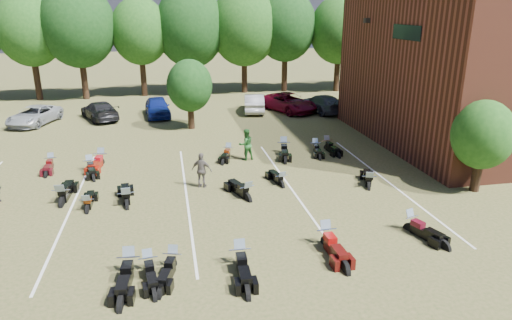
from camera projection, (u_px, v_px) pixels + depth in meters
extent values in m
plane|color=brown|center=(263.00, 218.00, 18.88)|extent=(160.00, 160.00, 0.00)
imported|color=#92959A|center=(34.00, 115.00, 33.89)|extent=(3.63, 5.34, 1.36)
imported|color=black|center=(100.00, 110.00, 35.43)|extent=(3.68, 5.21, 1.40)
imported|color=navy|center=(157.00, 107.00, 36.35)|extent=(2.20, 4.67, 1.55)
imported|color=#B4B5B0|center=(254.00, 103.00, 38.01)|extent=(2.30, 4.74, 1.50)
imported|color=#62051A|center=(288.00, 102.00, 38.14)|extent=(4.49, 6.02, 1.52)
imported|color=#37383C|center=(321.00, 104.00, 37.87)|extent=(3.19, 5.36, 1.46)
imported|color=#215A23|center=(246.00, 144.00, 25.89)|extent=(1.04, 0.91, 1.81)
imported|color=#5C554F|center=(202.00, 170.00, 21.88)|extent=(1.10, 0.83, 1.74)
cube|color=black|center=(367.00, 21.00, 29.39)|extent=(0.30, 0.40, 0.30)
cube|color=black|center=(406.00, 32.00, 24.92)|extent=(0.06, 3.00, 0.80)
cylinder|color=black|center=(30.00, 79.00, 42.29)|extent=(0.58, 0.58, 4.08)
ellipsoid|color=#1E4C19|center=(22.00, 31.00, 40.93)|extent=(6.00, 6.00, 6.90)
cylinder|color=black|center=(86.00, 77.00, 43.21)|extent=(0.57, 0.58, 4.08)
ellipsoid|color=#1E4C19|center=(81.00, 30.00, 41.85)|extent=(6.00, 6.00, 6.90)
cylinder|color=black|center=(141.00, 76.00, 44.12)|extent=(0.57, 0.58, 4.08)
ellipsoid|color=#1E4C19|center=(137.00, 30.00, 42.76)|extent=(6.00, 6.00, 6.90)
cylinder|color=black|center=(192.00, 74.00, 45.04)|extent=(0.58, 0.58, 4.08)
ellipsoid|color=#1E4C19|center=(190.00, 29.00, 43.68)|extent=(6.00, 6.00, 6.90)
cylinder|color=black|center=(242.00, 73.00, 45.96)|extent=(0.57, 0.58, 4.08)
ellipsoid|color=#1E4C19|center=(242.00, 29.00, 44.60)|extent=(6.00, 6.00, 6.90)
cylinder|color=black|center=(290.00, 72.00, 46.87)|extent=(0.57, 0.58, 4.08)
ellipsoid|color=#1E4C19|center=(291.00, 28.00, 45.51)|extent=(6.00, 6.00, 6.90)
cylinder|color=black|center=(336.00, 70.00, 47.79)|extent=(0.57, 0.58, 4.08)
ellipsoid|color=#1E4C19|center=(339.00, 28.00, 46.43)|extent=(6.00, 6.00, 6.90)
cylinder|color=black|center=(381.00, 69.00, 48.71)|extent=(0.58, 0.58, 4.08)
ellipsoid|color=#1E4C19|center=(384.00, 28.00, 47.35)|extent=(6.00, 6.00, 6.90)
cylinder|color=black|center=(423.00, 68.00, 49.62)|extent=(0.58, 0.58, 4.08)
ellipsoid|color=#1E4C19|center=(428.00, 27.00, 48.26)|extent=(6.00, 6.00, 6.90)
cylinder|color=black|center=(477.00, 174.00, 21.47)|extent=(0.24, 0.24, 1.71)
sphere|color=#1E4C19|center=(483.00, 135.00, 20.86)|extent=(2.80, 2.80, 2.80)
cylinder|color=black|center=(191.00, 116.00, 32.64)|extent=(0.24, 0.24, 1.90)
sphere|color=#1E4C19|center=(190.00, 86.00, 31.96)|extent=(3.20, 3.20, 3.20)
cube|color=silver|center=(73.00, 204.00, 20.21)|extent=(0.10, 14.00, 0.01)
cube|color=silver|center=(186.00, 196.00, 21.12)|extent=(0.10, 14.00, 0.01)
cube|color=silver|center=(291.00, 188.00, 22.04)|extent=(0.10, 14.00, 0.01)
cube|color=silver|center=(387.00, 181.00, 22.96)|extent=(0.10, 14.00, 0.01)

